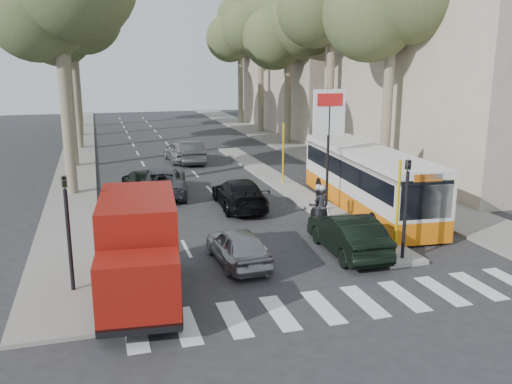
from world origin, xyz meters
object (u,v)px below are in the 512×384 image
Objects in this scene: dark_hatchback at (348,234)px; city_bus at (366,178)px; red_truck at (139,248)px; silver_hatchback at (238,246)px; motorcycle at (320,207)px.

dark_hatchback is 0.40× the size of city_bus.
red_truck is 0.52× the size of city_bus.
city_bus is (7.51, 5.08, 0.89)m from silver_hatchback.
silver_hatchback is 5.44m from motorcycle.
silver_hatchback is 0.84× the size of dark_hatchback.
silver_hatchback is at bearing 34.86° from red_truck.
motorcycle is (7.82, 5.17, -0.73)m from red_truck.
dark_hatchback is 6.31m from city_bus.
dark_hatchback is 0.77× the size of red_truck.
motorcycle is (-3.13, -1.87, -0.68)m from city_bus.
city_bus reaches higher than dark_hatchback.
city_bus is 5.13× the size of motorcycle.
dark_hatchback is (4.05, -0.13, 0.09)m from silver_hatchback.
motorcycle is at bearing -144.60° from city_bus.
motorcycle is (4.38, 3.22, 0.20)m from silver_hatchback.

